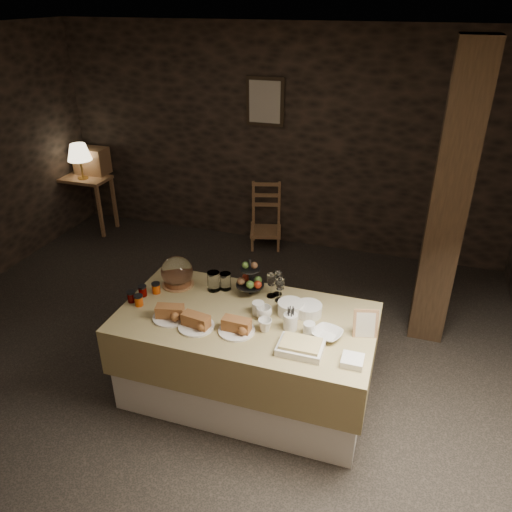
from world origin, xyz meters
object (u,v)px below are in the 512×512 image
(console_table, at_px, (84,186))
(buffet_table, at_px, (246,351))
(table_lamp, at_px, (79,153))
(wine_rack, at_px, (92,161))
(chair, at_px, (267,218))
(timber_column, at_px, (449,204))
(fruit_stand, at_px, (250,281))

(console_table, bearing_deg, buffet_table, -37.36)
(buffet_table, height_order, table_lamp, table_lamp)
(wine_rack, xyz_separation_m, chair, (2.38, 0.11, -0.55))
(chair, distance_m, timber_column, 2.55)
(timber_column, relative_size, fruit_stand, 8.28)
(table_lamp, relative_size, timber_column, 0.17)
(table_lamp, height_order, fruit_stand, table_lamp)
(console_table, relative_size, timber_column, 0.28)
(table_lamp, distance_m, timber_column, 4.46)
(wine_rack, height_order, chair, wine_rack)
(wine_rack, xyz_separation_m, fruit_stand, (2.94, -2.22, -0.03))
(wine_rack, distance_m, timber_column, 4.53)
(wine_rack, height_order, timber_column, timber_column)
(table_lamp, bearing_deg, console_table, 135.00)
(timber_column, height_order, fruit_stand, timber_column)
(table_lamp, distance_m, wine_rack, 0.29)
(chair, relative_size, fruit_stand, 2.00)
(table_lamp, bearing_deg, timber_column, -12.55)
(console_table, xyz_separation_m, table_lamp, (0.05, -0.05, 0.47))
(buffet_table, bearing_deg, fruit_stand, 102.37)
(buffet_table, bearing_deg, chair, 103.54)
(chair, bearing_deg, console_table, 171.44)
(console_table, distance_m, fruit_stand, 3.63)
(buffet_table, height_order, fruit_stand, fruit_stand)
(fruit_stand, bearing_deg, table_lamp, 146.00)
(buffet_table, distance_m, wine_rack, 3.95)
(chair, relative_size, timber_column, 0.24)
(buffet_table, bearing_deg, wine_rack, 140.10)
(timber_column, bearing_deg, console_table, 166.97)
(table_lamp, relative_size, wine_rack, 1.07)
(table_lamp, xyz_separation_m, timber_column, (4.35, -0.97, 0.22))
(console_table, distance_m, table_lamp, 0.47)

